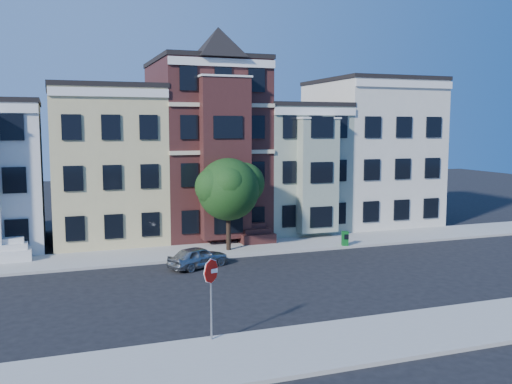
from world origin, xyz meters
name	(u,v)px	position (x,y,z in m)	size (l,w,h in m)	color
ground	(283,283)	(0.00, 0.00, 0.00)	(120.00, 120.00, 0.00)	black
far_sidewalk	(233,249)	(0.00, 8.00, 0.07)	(60.00, 4.00, 0.15)	#9E9B93
near_sidewalk	(368,339)	(0.00, -8.00, 0.07)	(60.00, 4.00, 0.15)	#9E9B93
house_yellow	(105,166)	(-7.00, 14.50, 5.00)	(7.00, 9.00, 10.00)	#CCBB82
house_brown	(205,150)	(0.00, 14.50, 6.00)	(7.00, 9.00, 12.00)	#3C1B19
house_green	(289,168)	(6.50, 14.50, 4.50)	(6.00, 9.00, 9.00)	gray
house_cream	(370,154)	(13.50, 14.50, 5.50)	(8.00, 9.00, 11.00)	beige
street_tree	(228,193)	(-0.43, 7.58, 3.62)	(5.96, 5.96, 6.93)	#1F4718
parked_car	(198,257)	(-3.12, 4.48, 0.59)	(1.39, 3.46, 1.18)	#979BA0
newspaper_box	(345,238)	(6.87, 6.30, 0.60)	(0.41, 0.36, 0.91)	#0F5E20
stop_sign	(211,294)	(-5.34, -6.30, 1.79)	(0.90, 0.13, 3.29)	#BF0C05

